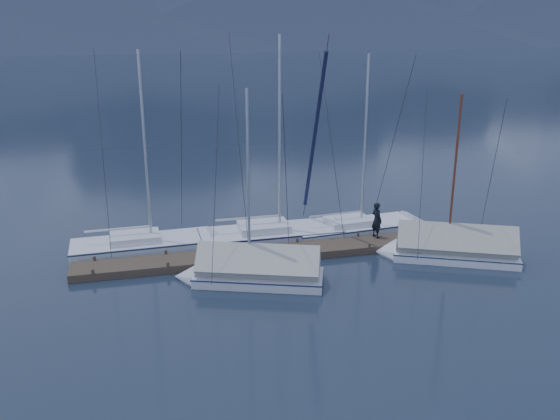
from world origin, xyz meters
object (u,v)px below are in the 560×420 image
object	(u,v)px
sailboat_open_mid	(291,234)
person	(377,220)
sailboat_covered_far	(247,273)
sailboat_open_left	(163,244)
sailboat_covered_near	(444,250)
sailboat_open_right	(370,227)

from	to	relation	value
sailboat_open_mid	person	size ratio (longest dim) A/B	6.18
sailboat_open_mid	sailboat_covered_far	bearing A→B (deg)	-123.98
sailboat_open_left	sailboat_covered_far	bearing A→B (deg)	-56.94
sailboat_covered_near	person	size ratio (longest dim) A/B	4.76
person	sailboat_open_right	bearing A→B (deg)	-31.13
sailboat_open_mid	sailboat_covered_far	distance (m)	5.47
sailboat_open_mid	person	bearing A→B (deg)	-25.74
sailboat_open_left	sailboat_covered_near	xyz separation A→B (m)	(12.06, -4.35, 0.23)
sailboat_open_right	sailboat_open_left	bearing A→B (deg)	179.23
sailboat_open_left	person	xyz separation A→B (m)	(9.81, -1.94, 1.02)
sailboat_covered_near	person	distance (m)	3.39
sailboat_covered_far	sailboat_open_left	bearing A→B (deg)	123.06
sailboat_open_mid	sailboat_open_right	distance (m)	4.16
sailboat_open_left	sailboat_covered_near	bearing A→B (deg)	-19.83
sailboat_open_right	person	distance (m)	2.13
sailboat_open_right	sailboat_covered_far	distance (m)	8.54
sailboat_covered_far	sailboat_covered_near	bearing A→B (deg)	2.23
sailboat_open_left	sailboat_covered_near	world-z (taller)	sailboat_open_left
sailboat_open_mid	sailboat_open_left	bearing A→B (deg)	178.47
sailboat_open_left	sailboat_open_right	world-z (taller)	sailboat_open_left
sailboat_open_left	sailboat_open_mid	bearing A→B (deg)	-1.53
sailboat_open_right	sailboat_open_mid	bearing A→B (deg)	-179.66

